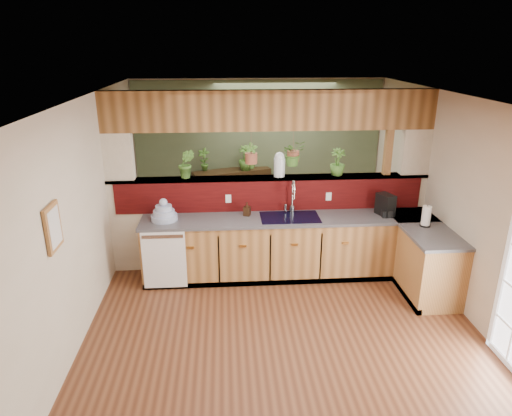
{
  "coord_description": "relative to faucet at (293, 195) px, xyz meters",
  "views": [
    {
      "loc": [
        -0.64,
        -4.91,
        3.19
      ],
      "look_at": [
        -0.24,
        0.7,
        1.15
      ],
      "focal_mm": 32.0,
      "sensor_mm": 36.0,
      "label": 1
    }
  ],
  "objects": [
    {
      "name": "hanging_plant_a",
      "position": [
        -0.57,
        0.22,
        0.65
      ],
      "size": [
        0.21,
        0.17,
        0.48
      ],
      "color": "brown",
      "rests_on": "header_beam"
    },
    {
      "name": "dishwasher",
      "position": [
        -1.78,
        -0.46,
        -0.71
      ],
      "size": [
        0.58,
        0.03,
        0.82
      ],
      "color": "white",
      "rests_on": "ground"
    },
    {
      "name": "navy_sink",
      "position": [
        -0.05,
        -0.15,
        -0.35
      ],
      "size": [
        0.82,
        0.5,
        0.18
      ],
      "color": "black",
      "rests_on": "countertop"
    },
    {
      "name": "sage_backwall",
      "position": [
        -0.3,
        2.35,
        0.13
      ],
      "size": [
        4.55,
        0.02,
        2.55
      ],
      "primitive_type": "cube",
      "color": "#4E5D3F",
      "rests_on": "ground"
    },
    {
      "name": "framed_print",
      "position": [
        -2.58,
        -1.93,
        0.38
      ],
      "size": [
        0.04,
        0.35,
        0.45
      ],
      "color": "olive",
      "rests_on": "wall_left"
    },
    {
      "name": "shelf_plant_b",
      "position": [
        -0.56,
        2.12,
        0.04
      ],
      "size": [
        0.27,
        0.27,
        0.45
      ],
      "primitive_type": "imported",
      "rotation": [
        0.0,
        0.0,
        0.06
      ],
      "color": "#3A6724",
      "rests_on": "shelving_console"
    },
    {
      "name": "ground",
      "position": [
        -0.3,
        -1.13,
        -1.17
      ],
      "size": [
        4.6,
        7.0,
        0.01
      ],
      "primitive_type": "cube",
      "color": "#572F1A",
      "rests_on": "ground"
    },
    {
      "name": "wall_back",
      "position": [
        -0.3,
        2.37,
        0.13
      ],
      "size": [
        4.6,
        0.02,
        2.6
      ],
      "primitive_type": "cube",
      "color": "beige",
      "rests_on": "ground"
    },
    {
      "name": "dish_stack",
      "position": [
        -1.79,
        -0.14,
        -0.17
      ],
      "size": [
        0.36,
        0.36,
        0.31
      ],
      "color": "#9FACCD",
      "rests_on": "countertop"
    },
    {
      "name": "coffee_maker",
      "position": [
        1.3,
        -0.16,
        -0.13
      ],
      "size": [
        0.16,
        0.27,
        0.3
      ],
      "rotation": [
        0.0,
        0.0,
        0.38
      ],
      "color": "black",
      "rests_on": "countertop"
    },
    {
      "name": "paper_towel",
      "position": [
        1.69,
        -0.6,
        -0.13
      ],
      "size": [
        0.14,
        0.14,
        0.3
      ],
      "color": "black",
      "rests_on": "countertop"
    },
    {
      "name": "ledge_plant_left",
      "position": [
        -1.48,
        0.22,
        0.43
      ],
      "size": [
        0.25,
        0.2,
        0.42
      ],
      "primitive_type": "imported",
      "rotation": [
        0.0,
        0.0,
        -0.09
      ],
      "color": "#3A6724",
      "rests_on": "pass_through_ledge"
    },
    {
      "name": "wall_right",
      "position": [
        2.0,
        -1.13,
        0.13
      ],
      "size": [
        0.02,
        7.0,
        2.6
      ],
      "primitive_type": "cube",
      "color": "beige",
      "rests_on": "ground"
    },
    {
      "name": "soap_dispenser",
      "position": [
        -0.65,
        -0.04,
        -0.17
      ],
      "size": [
        0.12,
        0.12,
        0.19
      ],
      "primitive_type": "imported",
      "rotation": [
        0.0,
        0.0,
        -0.39
      ],
      "color": "#382314",
      "rests_on": "countertop"
    },
    {
      "name": "pass_through_ledge",
      "position": [
        -0.3,
        0.22,
        0.2
      ],
      "size": [
        4.6,
        0.21,
        0.04
      ],
      "primitive_type": "cube",
      "color": "brown",
      "rests_on": "ground"
    },
    {
      "name": "shelving_console",
      "position": [
        -0.82,
        2.12,
        -0.67
      ],
      "size": [
        1.48,
        0.83,
        0.96
      ],
      "primitive_type": "cube",
      "rotation": [
        0.0,
        0.0,
        0.33
      ],
      "color": "black",
      "rests_on": "ground"
    },
    {
      "name": "floor_plant",
      "position": [
        0.35,
        1.08,
        -0.77
      ],
      "size": [
        0.86,
        0.79,
        0.79
      ],
      "primitive_type": "imported",
      "rotation": [
        0.0,
        0.0,
        0.29
      ],
      "color": "#3A6724",
      "rests_on": "ground"
    },
    {
      "name": "wall_left",
      "position": [
        -2.6,
        -1.13,
        0.13
      ],
      "size": [
        0.02,
        7.0,
        2.6
      ],
      "primitive_type": "cube",
      "color": "beige",
      "rests_on": "ground"
    },
    {
      "name": "faucet",
      "position": [
        0.0,
        0.0,
        0.0
      ],
      "size": [
        0.22,
        0.22,
        0.5
      ],
      "color": "#B7B7B2",
      "rests_on": "countertop"
    },
    {
      "name": "ledge_plant_right",
      "position": [
        0.67,
        0.22,
        0.42
      ],
      "size": [
        0.23,
        0.23,
        0.39
      ],
      "primitive_type": "imported",
      "rotation": [
        0.0,
        0.0,
        0.06
      ],
      "color": "#3A6724",
      "rests_on": "pass_through_ledge"
    },
    {
      "name": "shelf_plant_a",
      "position": [
        -1.32,
        2.12,
        0.02
      ],
      "size": [
        0.26,
        0.21,
        0.42
      ],
      "primitive_type": "imported",
      "rotation": [
        0.0,
        0.0,
        -0.33
      ],
      "color": "#3A6724",
      "rests_on": "shelving_console"
    },
    {
      "name": "countertop",
      "position": [
        0.53,
        -0.26,
        -0.72
      ],
      "size": [
        4.14,
        1.52,
        0.9
      ],
      "color": "olive",
      "rests_on": "ground"
    },
    {
      "name": "hanging_plant_b",
      "position": [
        0.03,
        0.22,
        0.71
      ],
      "size": [
        0.39,
        0.36,
        0.47
      ],
      "color": "brown",
      "rests_on": "header_beam"
    },
    {
      "name": "glass_jar",
      "position": [
        -0.17,
        0.22,
        0.4
      ],
      "size": [
        0.16,
        0.16,
        0.35
      ],
      "color": "silver",
      "rests_on": "pass_through_ledge"
    },
    {
      "name": "header_beam",
      "position": [
        -0.3,
        0.22,
        1.16
      ],
      "size": [
        4.6,
        0.15,
        0.55
      ],
      "primitive_type": "cube",
      "color": "brown",
      "rests_on": "ground"
    },
    {
      "name": "ceiling",
      "position": [
        -0.3,
        -1.13,
        1.43
      ],
      "size": [
        4.6,
        7.0,
        0.01
      ],
      "primitive_type": "cube",
      "color": "brown",
      "rests_on": "ground"
    },
    {
      "name": "pass_through_partition",
      "position": [
        -0.27,
        0.22,
        0.02
      ],
      "size": [
        4.6,
        0.21,
        2.6
      ],
      "color": "beige",
      "rests_on": "ground"
    }
  ]
}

